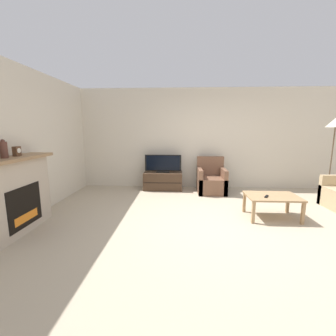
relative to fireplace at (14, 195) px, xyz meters
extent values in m
plane|color=tan|center=(3.27, 0.56, -0.61)|extent=(24.00, 24.00, 0.00)
cube|color=beige|center=(3.27, 3.06, 0.74)|extent=(12.00, 0.06, 2.70)
cube|color=beige|center=(-0.20, 0.56, 0.74)|extent=(0.06, 12.00, 2.70)
cube|color=#B7A893|center=(0.00, 0.00, -0.04)|extent=(0.32, 1.34, 1.15)
cube|color=black|center=(0.16, 0.00, -0.17)|extent=(0.01, 0.74, 0.63)
cube|color=orange|center=(0.17, 0.00, -0.35)|extent=(0.01, 0.52, 0.13)
cube|color=#93704C|center=(0.03, 0.00, 0.56)|extent=(0.44, 1.46, 0.05)
cylinder|color=#512D23|center=(0.02, -0.11, 0.71)|extent=(0.10, 0.10, 0.24)
sphere|color=#512D23|center=(0.02, -0.11, 0.83)|extent=(0.06, 0.06, 0.06)
cube|color=brown|center=(0.02, 0.15, 0.66)|extent=(0.07, 0.11, 0.15)
cylinder|color=white|center=(0.05, 0.15, 0.67)|extent=(0.00, 0.08, 0.08)
cube|color=#422D1E|center=(2.09, 2.73, -0.37)|extent=(1.02, 0.51, 0.47)
cube|color=black|center=(2.09, 2.47, -0.37)|extent=(1.00, 0.01, 0.01)
cube|color=black|center=(2.09, 2.73, -0.12)|extent=(0.34, 0.18, 0.04)
cube|color=black|center=(2.09, 2.73, 0.11)|extent=(0.97, 0.03, 0.43)
cube|color=black|center=(2.09, 2.72, 0.11)|extent=(0.89, 0.01, 0.39)
cube|color=brown|center=(3.35, 2.47, -0.41)|extent=(0.70, 0.76, 0.40)
cube|color=brown|center=(3.35, 2.78, 0.04)|extent=(0.70, 0.14, 0.50)
cube|color=brown|center=(3.05, 2.47, -0.30)|extent=(0.10, 0.76, 0.62)
cube|color=brown|center=(3.65, 2.47, -0.30)|extent=(0.10, 0.76, 0.62)
cube|color=#A37F56|center=(4.22, 0.83, -0.20)|extent=(0.91, 0.63, 0.03)
cube|color=#A37F56|center=(3.81, 0.56, -0.41)|extent=(0.05, 0.05, 0.39)
cube|color=#A37F56|center=(4.64, 0.56, -0.41)|extent=(0.05, 0.05, 0.39)
cube|color=#A37F56|center=(3.81, 1.11, -0.41)|extent=(0.05, 0.05, 0.39)
cube|color=#A37F56|center=(4.64, 1.11, -0.41)|extent=(0.05, 0.05, 0.39)
cube|color=black|center=(4.08, 0.74, -0.18)|extent=(0.11, 0.15, 0.02)
cylinder|color=black|center=(6.04, 2.14, -0.60)|extent=(0.30, 0.30, 0.01)
cylinder|color=brown|center=(6.04, 2.14, 0.23)|extent=(0.03, 0.03, 1.64)
cone|color=beige|center=(6.04, 2.14, 1.15)|extent=(0.39, 0.39, 0.22)
camera|label=1|loc=(2.53, -3.18, 0.99)|focal=24.00mm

